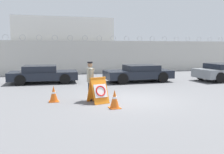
# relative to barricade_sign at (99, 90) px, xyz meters

# --- Properties ---
(ground_plane) EXTENTS (90.00, 90.00, 0.00)m
(ground_plane) POSITION_rel_barricade_sign_xyz_m (1.51, 0.15, -0.53)
(ground_plane) COLOR slate
(perimeter_wall) EXTENTS (36.00, 0.30, 3.27)m
(perimeter_wall) POSITION_rel_barricade_sign_xyz_m (1.51, 11.30, 0.89)
(perimeter_wall) COLOR beige
(perimeter_wall) RESTS_ON ground_plane
(building_block) EXTENTS (8.90, 5.14, 4.92)m
(building_block) POSITION_rel_barricade_sign_xyz_m (-0.06, 14.89, 1.93)
(building_block) COLOR silver
(building_block) RESTS_ON ground_plane
(barricade_sign) EXTENTS (0.86, 0.96, 1.07)m
(barricade_sign) POSITION_rel_barricade_sign_xyz_m (0.00, 0.00, 0.00)
(barricade_sign) COLOR orange
(barricade_sign) RESTS_ON ground_plane
(security_guard) EXTENTS (0.38, 0.61, 1.69)m
(security_guard) POSITION_rel_barricade_sign_xyz_m (-0.24, 0.51, 0.41)
(security_guard) COLOR black
(security_guard) RESTS_ON ground_plane
(traffic_cone_near) EXTENTS (0.42, 0.42, 0.71)m
(traffic_cone_near) POSITION_rel_barricade_sign_xyz_m (0.37, -1.08, -0.18)
(traffic_cone_near) COLOR orange
(traffic_cone_near) RESTS_ON ground_plane
(traffic_cone_mid) EXTENTS (0.41, 0.41, 0.68)m
(traffic_cone_mid) POSITION_rel_barricade_sign_xyz_m (-1.79, 0.72, -0.19)
(traffic_cone_mid) COLOR orange
(traffic_cone_mid) RESTS_ON ground_plane
(parked_car_front_coupe) EXTENTS (4.39, 2.17, 1.13)m
(parked_car_front_coupe) POSITION_rel_barricade_sign_xyz_m (-2.13, 6.53, 0.05)
(parked_car_front_coupe) COLOR black
(parked_car_front_coupe) RESTS_ON ground_plane
(parked_car_rear_sedan) EXTENTS (4.43, 1.96, 1.11)m
(parked_car_rear_sedan) POSITION_rel_barricade_sign_xyz_m (4.01, 5.33, 0.05)
(parked_car_rear_sedan) COLOR black
(parked_car_rear_sedan) RESTS_ON ground_plane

